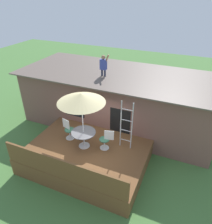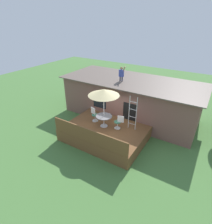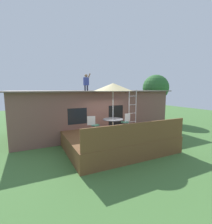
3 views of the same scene
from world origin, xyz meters
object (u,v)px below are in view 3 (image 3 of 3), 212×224
object	(u,v)px
patio_chair_left	(94,125)
patio_chair_right	(126,122)
backyard_tree	(156,88)
person_figure	(86,81)
step_ladder	(133,109)
patio_table	(113,122)
patio_umbrella	(113,87)

from	to	relation	value
patio_chair_left	patio_chair_right	world-z (taller)	same
patio_chair_left	backyard_tree	bearing A→B (deg)	45.44
person_figure	step_ladder	bearing A→B (deg)	-48.39
person_figure	patio_chair_left	size ratio (longest dim) A/B	1.21
patio_chair_right	patio_table	bearing A→B (deg)	0.00
patio_table	backyard_tree	xyz separation A→B (m)	(7.09, 4.81, 1.77)
patio_umbrella	patio_chair_left	xyz separation A→B (m)	(-0.94, 0.27, -1.89)
patio_umbrella	patio_chair_left	bearing A→B (deg)	164.04
patio_umbrella	backyard_tree	xyz separation A→B (m)	(7.09, 4.81, 0.01)
patio_umbrella	step_ladder	distance (m)	2.18
patio_table	person_figure	size ratio (longest dim) A/B	0.94
patio_umbrella	person_figure	bearing A→B (deg)	97.24
step_ladder	patio_chair_left	world-z (taller)	step_ladder
person_figure	patio_chair_right	world-z (taller)	person_figure
patio_umbrella	step_ladder	xyz separation A→B (m)	(1.65, 0.68, -1.25)
patio_table	backyard_tree	world-z (taller)	backyard_tree
backyard_tree	step_ladder	bearing A→B (deg)	-142.80
person_figure	patio_umbrella	bearing A→B (deg)	-82.76
patio_umbrella	patio_chair_right	xyz separation A→B (m)	(0.93, 0.25, -1.89)
step_ladder	person_figure	world-z (taller)	person_figure
backyard_tree	patio_chair_right	bearing A→B (deg)	-143.51
patio_umbrella	step_ladder	world-z (taller)	patio_umbrella
patio_chair_left	person_figure	bearing A→B (deg)	94.20
patio_table	patio_chair_left	distance (m)	0.98
patio_table	patio_chair_right	size ratio (longest dim) A/B	1.13
person_figure	patio_chair_left	xyz separation A→B (m)	(-0.56, -2.69, -2.30)
patio_chair_right	backyard_tree	distance (m)	7.89
step_ladder	patio_chair_left	distance (m)	2.70
patio_umbrella	patio_table	bearing A→B (deg)	0.00
step_ladder	patio_chair_right	xyz separation A→B (m)	(-0.72, -0.43, -0.64)
patio_umbrella	backyard_tree	bearing A→B (deg)	34.13
person_figure	backyard_tree	size ratio (longest dim) A/B	0.25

